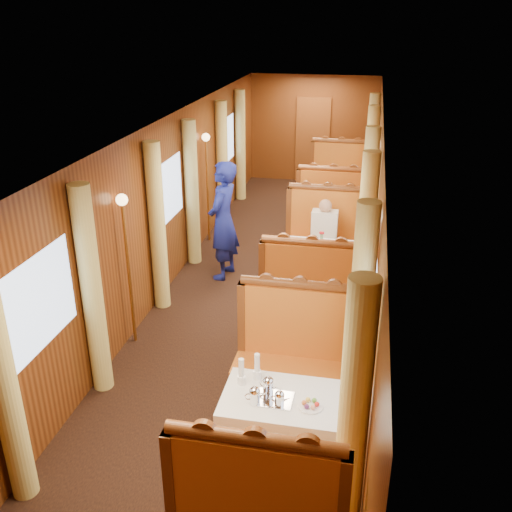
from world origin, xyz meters
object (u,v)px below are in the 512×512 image
(teapot_back, at_px, (268,388))
(fruit_plate, at_px, (310,405))
(table_near, at_px, (281,431))
(tea_tray, at_px, (273,399))
(banquette_mid_fwd, at_px, (311,300))
(teapot_left, at_px, (255,398))
(rose_vase_far, at_px, (337,172))
(table_mid, at_px, (318,271))
(steward, at_px, (223,221))
(table_far, at_px, (335,198))
(banquette_mid_aft, at_px, (325,242))
(passenger, at_px, (324,229))
(banquette_near_aft, at_px, (296,363))
(banquette_far_aft, at_px, (339,182))
(teapot_right, at_px, (279,400))
(rose_vase_mid, at_px, (322,236))
(banquette_far_fwd, at_px, (332,212))

(teapot_back, bearing_deg, fruit_plate, 5.58)
(table_near, height_order, tea_tray, tea_tray)
(banquette_mid_fwd, relative_size, teapot_left, 8.27)
(table_near, relative_size, tea_tray, 3.09)
(teapot_left, xyz_separation_m, rose_vase_far, (0.22, 7.11, 0.11))
(table_mid, xyz_separation_m, steward, (-1.51, 0.33, 0.55))
(rose_vase_far, relative_size, steward, 0.20)
(table_near, bearing_deg, table_far, 90.00)
(banquette_mid_aft, xyz_separation_m, tea_tray, (-0.06, -4.57, 0.33))
(tea_tray, distance_m, steward, 4.15)
(rose_vase_far, bearing_deg, passenger, -90.21)
(table_mid, height_order, teapot_back, teapot_back)
(teapot_left, bearing_deg, banquette_near_aft, 61.58)
(table_far, height_order, fruit_plate, fruit_plate)
(banquette_mid_fwd, height_order, banquette_far_aft, same)
(table_near, xyz_separation_m, banquette_mid_fwd, (0.00, 2.49, 0.05))
(teapot_right, bearing_deg, rose_vase_far, 86.36)
(steward, bearing_deg, banquette_mid_fwd, 56.08)
(banquette_mid_aft, xyz_separation_m, teapot_left, (-0.21, -4.65, 0.39))
(table_mid, xyz_separation_m, rose_vase_mid, (0.03, -0.03, 0.55))
(banquette_mid_fwd, xyz_separation_m, teapot_right, (0.00, -2.61, 0.39))
(banquette_mid_fwd, distance_m, steward, 2.08)
(banquette_far_fwd, height_order, banquette_far_aft, same)
(banquette_far_fwd, xyz_separation_m, teapot_right, (0.00, -6.11, 0.39))
(banquette_far_aft, distance_m, passenger, 3.77)
(fruit_plate, distance_m, rose_vase_mid, 3.57)
(banquette_mid_aft, height_order, teapot_right, banquette_mid_aft)
(banquette_mid_fwd, bearing_deg, table_far, 90.00)
(tea_tray, xyz_separation_m, teapot_left, (-0.15, -0.09, 0.06))
(teapot_back, bearing_deg, banquette_near_aft, 104.15)
(banquette_mid_fwd, distance_m, rose_vase_far, 4.52)
(banquette_far_aft, distance_m, steward, 4.47)
(banquette_mid_aft, relative_size, teapot_left, 8.27)
(banquette_mid_aft, height_order, rose_vase_mid, banquette_mid_aft)
(banquette_mid_aft, xyz_separation_m, teapot_right, (0.00, -4.64, 0.39))
(banquette_mid_aft, xyz_separation_m, table_far, (0.00, 2.49, -0.05))
(teapot_left, relative_size, fruit_plate, 0.73)
(tea_tray, xyz_separation_m, fruit_plate, (0.33, -0.03, 0.01))
(banquette_mid_fwd, xyz_separation_m, banquette_far_aft, (0.00, 5.53, 0.00))
(teapot_right, height_order, passenger, passenger)
(table_near, relative_size, teapot_right, 7.24)
(table_near, relative_size, table_mid, 1.00)
(fruit_plate, bearing_deg, teapot_right, -171.27)
(banquette_mid_aft, xyz_separation_m, steward, (-1.51, -0.68, 0.50))
(banquette_mid_aft, bearing_deg, teapot_back, -91.56)
(banquette_near_aft, bearing_deg, passenger, 90.00)
(table_far, xyz_separation_m, rose_vase_far, (0.01, -0.03, 0.55))
(banquette_mid_fwd, xyz_separation_m, teapot_back, (-0.12, -2.46, 0.39))
(teapot_back, xyz_separation_m, passenger, (0.12, 4.24, -0.07))
(table_near, height_order, banquette_near_aft, banquette_near_aft)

